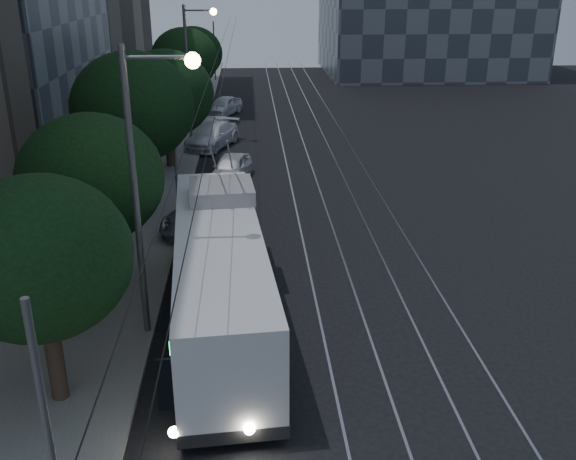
# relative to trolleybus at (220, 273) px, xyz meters

# --- Properties ---
(ground) EXTENTS (120.00, 120.00, 0.00)m
(ground) POSITION_rel_trolleybus_xyz_m (2.90, 0.43, -1.74)
(ground) COLOR black
(ground) RESTS_ON ground
(sidewalk) EXTENTS (5.00, 90.00, 0.15)m
(sidewalk) POSITION_rel_trolleybus_xyz_m (-4.60, 20.43, -1.66)
(sidewalk) COLOR slate
(sidewalk) RESTS_ON ground
(tram_rails) EXTENTS (4.52, 90.00, 0.02)m
(tram_rails) POSITION_rel_trolleybus_xyz_m (5.40, 20.43, -1.73)
(tram_rails) COLOR #97969E
(tram_rails) RESTS_ON ground
(overhead_wires) EXTENTS (2.23, 90.00, 6.00)m
(overhead_wires) POSITION_rel_trolleybus_xyz_m (-2.07, 20.43, 1.73)
(overhead_wires) COLOR black
(overhead_wires) RESTS_ON ground
(trolleybus) EXTENTS (3.64, 12.69, 5.63)m
(trolleybus) POSITION_rel_trolleybus_xyz_m (0.00, 0.00, 0.00)
(trolleybus) COLOR white
(trolleybus) RESTS_ON ground
(pickup_silver) EXTENTS (3.95, 5.84, 1.49)m
(pickup_silver) POSITION_rel_trolleybus_xyz_m (-1.08, 8.43, -0.99)
(pickup_silver) COLOR #B0B3B8
(pickup_silver) RESTS_ON ground
(car_white_a) EXTENTS (2.58, 4.48, 1.43)m
(car_white_a) POSITION_rel_trolleybus_xyz_m (-0.02, 15.30, -1.02)
(car_white_a) COLOR silver
(car_white_a) RESTS_ON ground
(car_white_b) EXTENTS (3.89, 5.63, 1.51)m
(car_white_b) POSITION_rel_trolleybus_xyz_m (-1.40, 22.77, -0.98)
(car_white_b) COLOR silver
(car_white_b) RESTS_ON ground
(car_white_c) EXTENTS (1.90, 4.10, 1.30)m
(car_white_c) POSITION_rel_trolleybus_xyz_m (-1.40, 25.62, -1.09)
(car_white_c) COLOR silver
(car_white_c) RESTS_ON ground
(car_white_d) EXTENTS (3.27, 4.64, 1.47)m
(car_white_d) POSITION_rel_trolleybus_xyz_m (-0.97, 32.93, -1.01)
(car_white_d) COLOR white
(car_white_d) RESTS_ON ground
(tree_0) EXTENTS (4.49, 4.49, 6.19)m
(tree_0) POSITION_rel_trolleybus_xyz_m (-4.10, -3.92, 2.41)
(tree_0) COLOR black
(tree_0) RESTS_ON ground
(tree_1) EXTENTS (4.68, 4.68, 6.49)m
(tree_1) POSITION_rel_trolleybus_xyz_m (-4.10, 1.80, 2.63)
(tree_1) COLOR black
(tree_1) RESTS_ON ground
(tree_2) EXTENTS (5.44, 5.44, 7.47)m
(tree_2) POSITION_rel_trolleybus_xyz_m (-4.10, 10.40, 3.27)
(tree_2) COLOR black
(tree_2) RESTS_ON ground
(tree_3) EXTENTS (5.38, 5.38, 6.73)m
(tree_3) POSITION_rel_trolleybus_xyz_m (-3.60, 18.02, 2.56)
(tree_3) COLOR black
(tree_3) RESTS_ON ground
(tree_4) EXTENTS (4.93, 4.93, 6.95)m
(tree_4) POSITION_rel_trolleybus_xyz_m (-3.60, 30.43, 2.97)
(tree_4) COLOR black
(tree_4) RESTS_ON ground
(tree_5) EXTENTS (4.97, 4.97, 6.44)m
(tree_5) POSITION_rel_trolleybus_xyz_m (-3.60, 38.41, 2.45)
(tree_5) COLOR black
(tree_5) RESTS_ON ground
(streetlamp_near) EXTENTS (2.17, 0.44, 8.80)m
(streetlamp_near) POSITION_rel_trolleybus_xyz_m (-1.90, -0.64, 3.63)
(streetlamp_near) COLOR #5E5E61
(streetlamp_near) RESTS_ON ground
(streetlamp_far) EXTENTS (2.15, 0.44, 8.74)m
(streetlamp_far) POSITION_rel_trolleybus_xyz_m (-2.50, 24.27, 3.60)
(streetlamp_far) COLOR #5E5E61
(streetlamp_far) RESTS_ON ground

